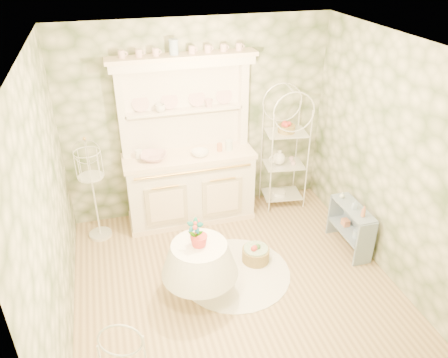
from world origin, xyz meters
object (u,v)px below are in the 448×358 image
object	(u,v)px
side_shelf	(350,228)
floor_basket	(256,253)
bakers_rack	(285,150)
round_table	(200,270)
birdcage_stand	(93,190)
kitchen_dresser	(188,145)

from	to	relation	value
side_shelf	floor_basket	distance (m)	1.25
bakers_rack	side_shelf	size ratio (longest dim) A/B	2.52
round_table	birdcage_stand	xyz separation A→B (m)	(-1.05, 1.47, 0.33)
side_shelf	floor_basket	xyz separation A→B (m)	(-1.24, 0.07, -0.18)
bakers_rack	floor_basket	size ratio (longest dim) A/B	4.66
side_shelf	round_table	distance (m)	2.06
kitchen_dresser	birdcage_stand	world-z (taller)	kitchen_dresser
floor_basket	bakers_rack	bearing A→B (deg)	55.12
round_table	birdcage_stand	bearing A→B (deg)	125.61
kitchen_dresser	birdcage_stand	xyz separation A→B (m)	(-1.27, -0.10, -0.44)
kitchen_dresser	floor_basket	world-z (taller)	kitchen_dresser
kitchen_dresser	floor_basket	distance (m)	1.65
bakers_rack	round_table	xyz separation A→B (m)	(-1.62, -1.58, -0.51)
kitchen_dresser	side_shelf	bearing A→B (deg)	-34.13
bakers_rack	side_shelf	world-z (taller)	bakers_rack
kitchen_dresser	bakers_rack	size ratio (longest dim) A/B	1.30
bakers_rack	birdcage_stand	xyz separation A→B (m)	(-2.67, -0.12, -0.18)
round_table	birdcage_stand	distance (m)	1.83
side_shelf	birdcage_stand	world-z (taller)	birdcage_stand
birdcage_stand	floor_basket	distance (m)	2.21
birdcage_stand	floor_basket	world-z (taller)	birdcage_stand
kitchen_dresser	side_shelf	size ratio (longest dim) A/B	3.27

